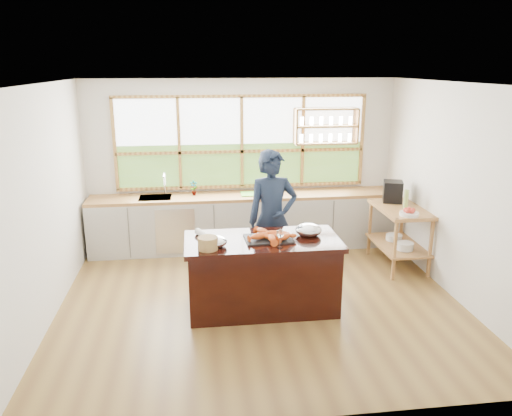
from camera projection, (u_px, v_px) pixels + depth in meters
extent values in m
plane|color=olive|center=(260.00, 300.00, 6.39)|extent=(5.00, 5.00, 0.00)
cube|color=silver|center=(242.00, 163.00, 8.15)|extent=(5.00, 0.02, 2.70)
cube|color=silver|center=(299.00, 273.00, 3.87)|extent=(5.00, 0.02, 2.70)
cube|color=silver|center=(44.00, 206.00, 5.71)|extent=(0.02, 4.50, 2.70)
cube|color=silver|center=(456.00, 192.00, 6.31)|extent=(0.02, 4.50, 2.70)
cube|color=white|center=(261.00, 83.00, 5.64)|extent=(5.00, 4.50, 0.02)
cube|color=tan|center=(242.00, 142.00, 8.03)|extent=(4.05, 0.06, 1.50)
cube|color=white|center=(242.00, 120.00, 7.96)|extent=(3.98, 0.01, 0.75)
cube|color=#355819|center=(242.00, 165.00, 8.16)|extent=(3.98, 0.01, 0.70)
cube|color=tan|center=(327.00, 109.00, 7.94)|extent=(1.00, 0.28, 0.03)
cube|color=tan|center=(326.00, 126.00, 8.02)|extent=(1.00, 0.28, 0.03)
cube|color=tan|center=(325.00, 143.00, 8.09)|extent=(1.00, 0.28, 0.03)
cube|color=tan|center=(295.00, 127.00, 7.96)|extent=(0.03, 0.28, 0.55)
cube|color=tan|center=(356.00, 126.00, 8.08)|extent=(0.03, 0.28, 0.55)
cube|color=#B4B1AA|center=(244.00, 223.00, 8.12)|extent=(4.90, 0.62, 0.85)
cube|color=silver|center=(175.00, 231.00, 7.68)|extent=(0.60, 0.01, 0.72)
cube|color=#A96D3A|center=(244.00, 196.00, 7.99)|extent=(4.90, 0.62, 0.05)
cube|color=silver|center=(156.00, 202.00, 7.84)|extent=(0.50, 0.42, 0.16)
cube|color=#A96D3A|center=(430.00, 248.00, 6.94)|extent=(0.04, 0.04, 0.90)
cube|color=#A96D3A|center=(401.00, 226.00, 7.89)|extent=(0.04, 0.04, 0.90)
cube|color=#A96D3A|center=(395.00, 249.00, 6.88)|extent=(0.04, 0.04, 0.90)
cube|color=#A96D3A|center=(370.00, 227.00, 7.83)|extent=(0.04, 0.04, 0.90)
cube|color=#A96D3A|center=(398.00, 245.00, 7.42)|extent=(0.62, 1.10, 0.03)
cube|color=#A96D3A|center=(401.00, 209.00, 7.27)|extent=(0.62, 1.10, 0.05)
cylinder|color=silver|center=(405.00, 246.00, 7.16)|extent=(0.24, 0.24, 0.11)
cylinder|color=silver|center=(394.00, 238.00, 7.55)|extent=(0.24, 0.24, 0.09)
cube|color=black|center=(262.00, 276.00, 6.08)|extent=(1.77, 0.82, 0.84)
cube|color=black|center=(262.00, 242.00, 5.95)|extent=(1.85, 0.90, 0.06)
imported|color=#162034|center=(272.00, 219.00, 6.62)|extent=(0.72, 0.52, 1.86)
imported|color=slate|center=(194.00, 188.00, 7.91)|extent=(0.14, 0.11, 0.24)
cube|color=#5CB832|center=(253.00, 194.00, 8.00)|extent=(0.40, 0.30, 0.01)
cube|color=black|center=(393.00, 191.00, 7.53)|extent=(0.36, 0.37, 0.32)
cylinder|color=#9DBF59|center=(406.00, 199.00, 7.19)|extent=(0.07, 0.07, 0.27)
cylinder|color=silver|center=(409.00, 214.00, 6.86)|extent=(0.26, 0.26, 0.05)
sphere|color=red|center=(413.00, 210.00, 6.86)|extent=(0.07, 0.07, 0.07)
sphere|color=red|center=(409.00, 209.00, 6.90)|extent=(0.07, 0.07, 0.07)
sphere|color=red|center=(406.00, 210.00, 6.87)|extent=(0.07, 0.07, 0.07)
sphere|color=red|center=(408.00, 211.00, 6.82)|extent=(0.07, 0.07, 0.07)
sphere|color=red|center=(412.00, 211.00, 6.81)|extent=(0.07, 0.07, 0.07)
cube|color=black|center=(268.00, 239.00, 5.94)|extent=(0.56, 0.42, 0.02)
ellipsoid|color=#E5561E|center=(259.00, 237.00, 5.86)|extent=(0.23, 0.15, 0.08)
ellipsoid|color=#E5561E|center=(275.00, 234.00, 5.95)|extent=(0.23, 0.14, 0.08)
ellipsoid|color=#E5561E|center=(285.00, 237.00, 5.85)|extent=(0.21, 0.21, 0.08)
ellipsoid|color=#E5561E|center=(263.00, 232.00, 6.03)|extent=(0.18, 0.23, 0.08)
ellipsoid|color=#E5561E|center=(272.00, 239.00, 5.80)|extent=(0.11, 0.22, 0.08)
ellipsoid|color=silver|center=(215.00, 242.00, 5.70)|extent=(0.27, 0.27, 0.13)
ellipsoid|color=silver|center=(309.00, 230.00, 6.07)|extent=(0.32, 0.32, 0.15)
cylinder|color=white|center=(280.00, 247.00, 5.67)|extent=(0.06, 0.06, 0.01)
cylinder|color=white|center=(280.00, 242.00, 5.66)|extent=(0.01, 0.01, 0.13)
ellipsoid|color=white|center=(280.00, 233.00, 5.63)|extent=(0.08, 0.08, 0.10)
cylinder|color=#9D6D3F|center=(208.00, 243.00, 5.60)|extent=(0.23, 0.23, 0.15)
cylinder|color=silver|center=(203.00, 235.00, 5.99)|extent=(0.19, 0.31, 0.08)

